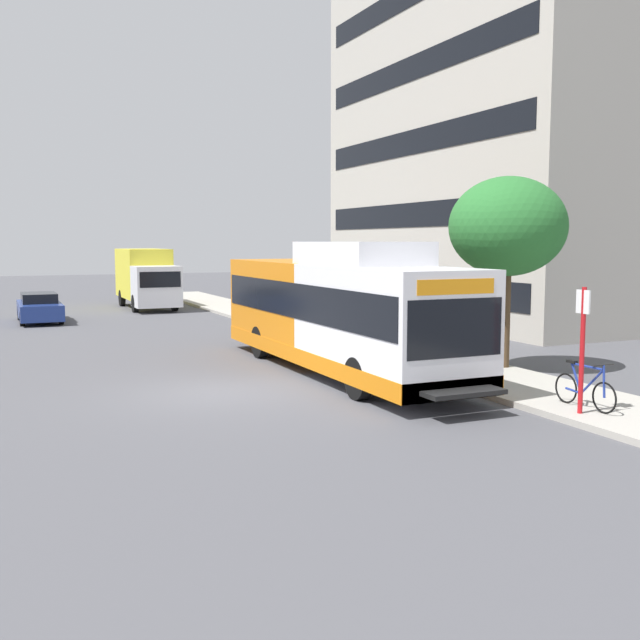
% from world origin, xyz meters
% --- Properties ---
extents(ground_plane, '(120.00, 120.00, 0.00)m').
position_xyz_m(ground_plane, '(0.00, 8.00, 0.00)').
color(ground_plane, '#4C4C51').
extents(sidewalk_curb, '(3.00, 56.00, 0.14)m').
position_xyz_m(sidewalk_curb, '(7.00, 6.00, 0.07)').
color(sidewalk_curb, '#A8A399').
rests_on(sidewalk_curb, ground).
extents(transit_bus, '(2.58, 12.25, 3.65)m').
position_xyz_m(transit_bus, '(3.90, 1.38, 1.70)').
color(transit_bus, white).
rests_on(transit_bus, ground).
extents(bus_stop_sign_pole, '(0.10, 0.36, 2.60)m').
position_xyz_m(bus_stop_sign_pole, '(6.02, -5.73, 1.65)').
color(bus_stop_sign_pole, red).
rests_on(bus_stop_sign_pole, sidewalk_curb).
extents(bicycle_parked, '(0.52, 1.76, 1.02)m').
position_xyz_m(bicycle_parked, '(6.45, -5.42, 0.56)').
color(bicycle_parked, black).
rests_on(bicycle_parked, sidewalk_curb).
extents(street_tree_near_stop, '(3.23, 3.23, 5.30)m').
position_xyz_m(street_tree_near_stop, '(8.18, -0.53, 4.05)').
color(street_tree_near_stop, '#4C3823').
rests_on(street_tree_near_stop, sidewalk_curb).
extents(parked_car_far_lane, '(1.80, 4.50, 1.33)m').
position_xyz_m(parked_car_far_lane, '(-2.94, 18.57, 0.66)').
color(parked_car_far_lane, navy).
rests_on(parked_car_far_lane, ground).
extents(box_truck_background, '(2.32, 7.01, 3.25)m').
position_xyz_m(box_truck_background, '(2.90, 23.69, 1.74)').
color(box_truck_background, silver).
rests_on(box_truck_background, ground).
extents(lattice_comm_tower, '(1.10, 1.10, 28.96)m').
position_xyz_m(lattice_comm_tower, '(21.79, 28.37, 9.63)').
color(lattice_comm_tower, '#B7B7BC').
rests_on(lattice_comm_tower, ground).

